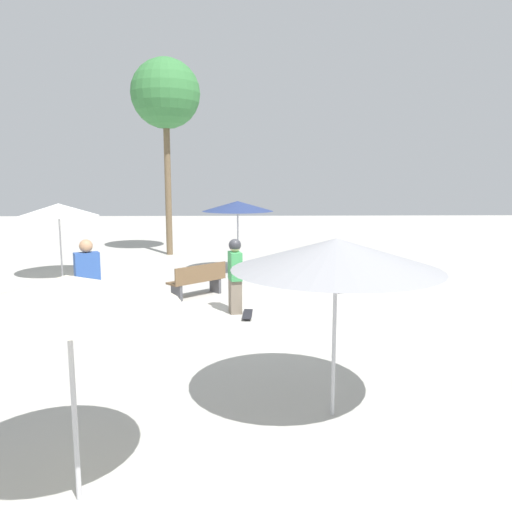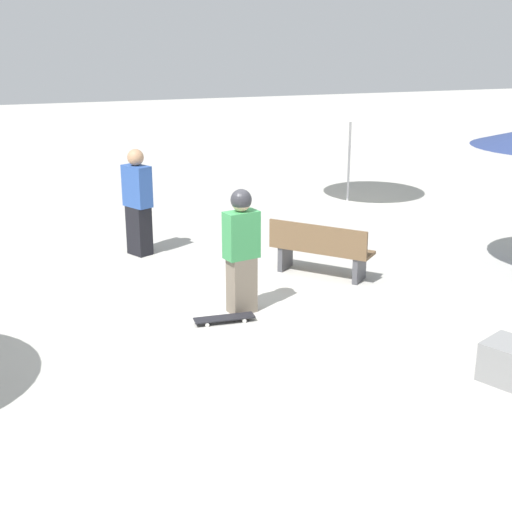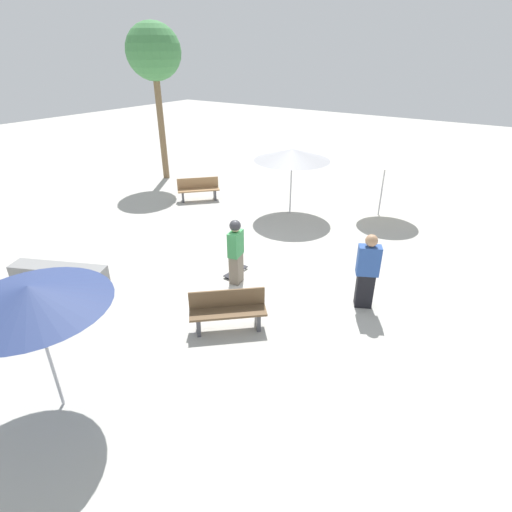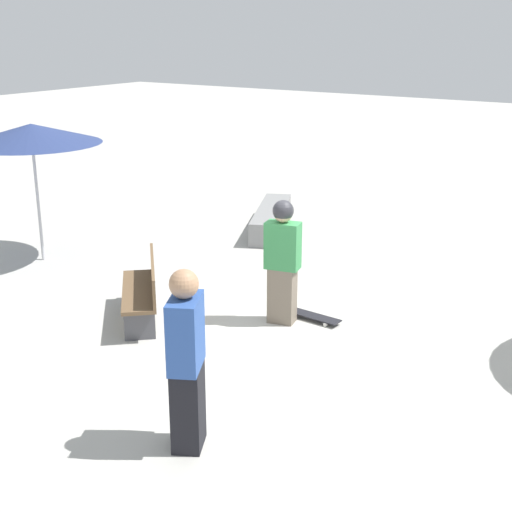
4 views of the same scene
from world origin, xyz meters
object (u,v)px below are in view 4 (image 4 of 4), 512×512
at_px(shade_umbrella_navy, 31,134).
at_px(skateboard, 313,316).
at_px(bystander_watching, 186,361).
at_px(bench_near, 143,291).
at_px(skater_main, 283,258).
at_px(concrete_ledge, 271,219).

bearing_deg(shade_umbrella_navy, skateboard, 92.86).
xyz_separation_m(shade_umbrella_navy, bystander_watching, (3.06, 5.63, -1.26)).
bearing_deg(skateboard, shade_umbrella_navy, -173.48).
bearing_deg(bystander_watching, shade_umbrella_navy, -145.63).
relative_size(skateboard, bystander_watching, 0.45).
height_order(shade_umbrella_navy, bystander_watching, shade_umbrella_navy).
distance_m(skateboard, shade_umbrella_navy, 5.57).
bearing_deg(shade_umbrella_navy, bench_near, 72.63).
bearing_deg(skateboard, bystander_watching, -78.11).
distance_m(skater_main, bench_near, 1.94).
height_order(skater_main, bystander_watching, bystander_watching).
bearing_deg(concrete_ledge, bench_near, 11.13).
distance_m(skateboard, concrete_ledge, 4.50).
bearing_deg(bystander_watching, concrete_ledge, 179.18).
bearing_deg(skater_main, bystander_watching, -87.27).
height_order(skater_main, skateboard, skater_main).
xyz_separation_m(skater_main, shade_umbrella_navy, (-0.02, -4.81, 1.24)).
bearing_deg(bench_near, bystander_watching, -172.75).
distance_m(skater_main, skateboard, 0.96).
bearing_deg(concrete_ledge, shade_umbrella_navy, -31.55).
xyz_separation_m(skater_main, skateboard, (-0.28, 0.33, -0.86)).
bearing_deg(skateboard, concrete_ledge, 133.28).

